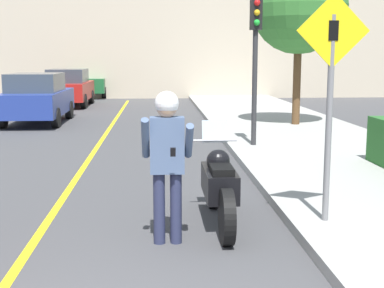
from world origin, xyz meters
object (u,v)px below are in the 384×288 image
crossing_sign (331,87)px  street_tree (299,6)px  parked_car_blue (37,98)px  parked_car_red (69,87)px  person_biker (167,150)px  parked_car_green (91,82)px  motorcycle (219,186)px  traffic_light (255,42)px

crossing_sign → street_tree: street_tree is taller
parked_car_blue → parked_car_red: size_ratio=1.00×
person_biker → parked_car_green: size_ratio=0.44×
street_tree → parked_car_green: street_tree is taller
street_tree → parked_car_red: size_ratio=1.20×
person_biker → crossing_sign: (2.03, 0.33, 0.71)m
person_biker → parked_car_blue: person_biker is taller
street_tree → crossing_sign: bearing=-102.4°
motorcycle → crossing_sign: (1.33, -0.40, 1.33)m
motorcycle → parked_car_blue: parked_car_blue is taller
parked_car_blue → person_biker: bearing=-71.1°
traffic_light → parked_car_red: 13.80m
crossing_sign → street_tree: (2.16, 9.83, 1.88)m
motorcycle → street_tree: 10.56m
person_biker → traffic_light: traffic_light is taller
person_biker → parked_car_green: person_biker is taller
traffic_light → parked_car_red: traffic_light is taller
person_biker → parked_car_blue: bearing=108.9°
street_tree → parked_car_red: street_tree is taller
person_biker → crossing_sign: crossing_sign is taller
person_biker → street_tree: bearing=67.6°
person_biker → crossing_sign: 2.18m
parked_car_green → street_tree: bearing=-60.2°
motorcycle → traffic_light: bearing=75.2°
parked_car_green → crossing_sign: bearing=-76.2°
street_tree → parked_car_red: 12.09m
person_biker → parked_car_red: size_ratio=0.44×
person_biker → street_tree: size_ratio=0.36×
traffic_light → parked_car_green: size_ratio=0.82×
motorcycle → parked_car_green: 23.83m
parked_car_red → parked_car_green: (0.33, 5.67, 0.00)m
person_biker → parked_car_green: bearing=98.9°
crossing_sign → parked_car_green: (-5.82, 23.79, -1.00)m
person_biker → street_tree: street_tree is taller
traffic_light → parked_car_red: (-6.30, 12.17, -1.70)m
motorcycle → parked_car_blue: bearing=113.1°
person_biker → traffic_light: (2.17, 6.28, 1.42)m
traffic_light → parked_car_blue: (-6.32, 5.81, -1.70)m
crossing_sign → parked_car_red: 19.16m
person_biker → parked_car_blue: 12.78m
parked_car_red → motorcycle: bearing=-74.8°
crossing_sign → person_biker: bearing=-170.8°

